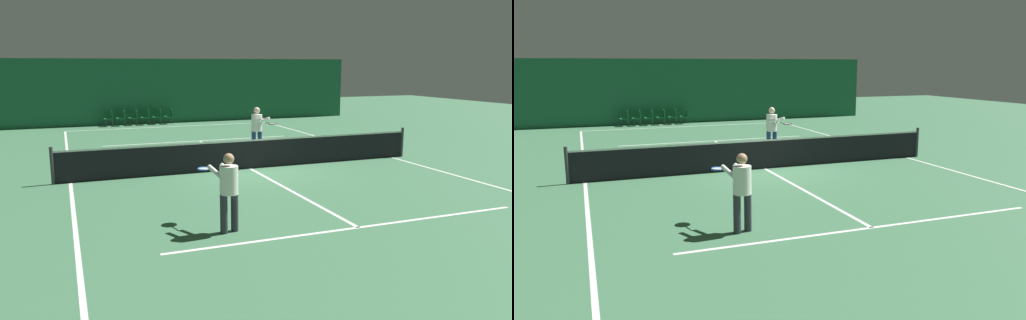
# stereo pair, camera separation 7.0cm
# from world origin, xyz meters

# --- Properties ---
(ground_plane) EXTENTS (60.00, 60.00, 0.00)m
(ground_plane) POSITION_xyz_m (0.00, 0.00, 0.00)
(ground_plane) COLOR #3D704C
(backdrop_curtain) EXTENTS (23.00, 0.12, 3.64)m
(backdrop_curtain) POSITION_xyz_m (0.00, 13.76, 1.82)
(backdrop_curtain) COLOR #1E5B3D
(backdrop_curtain) RESTS_ON ground
(court_line_baseline_far) EXTENTS (11.00, 0.10, 0.00)m
(court_line_baseline_far) POSITION_xyz_m (0.00, 11.90, 0.00)
(court_line_baseline_far) COLOR white
(court_line_baseline_far) RESTS_ON ground
(court_line_service_far) EXTENTS (8.25, 0.10, 0.00)m
(court_line_service_far) POSITION_xyz_m (0.00, 6.40, 0.00)
(court_line_service_far) COLOR white
(court_line_service_far) RESTS_ON ground
(court_line_service_near) EXTENTS (8.25, 0.10, 0.00)m
(court_line_service_near) POSITION_xyz_m (0.00, -6.40, 0.00)
(court_line_service_near) COLOR white
(court_line_service_near) RESTS_ON ground
(court_line_sideline_left) EXTENTS (0.10, 23.80, 0.00)m
(court_line_sideline_left) POSITION_xyz_m (-5.50, 0.00, 0.00)
(court_line_sideline_left) COLOR white
(court_line_sideline_left) RESTS_ON ground
(court_line_sideline_right) EXTENTS (0.10, 23.80, 0.00)m
(court_line_sideline_right) POSITION_xyz_m (5.50, 0.00, 0.00)
(court_line_sideline_right) COLOR white
(court_line_sideline_right) RESTS_ON ground
(court_line_centre) EXTENTS (0.10, 12.80, 0.00)m
(court_line_centre) POSITION_xyz_m (0.00, 0.00, 0.00)
(court_line_centre) COLOR white
(court_line_centre) RESTS_ON ground
(tennis_net) EXTENTS (12.00, 0.10, 1.07)m
(tennis_net) POSITION_xyz_m (0.00, 0.00, 0.51)
(tennis_net) COLOR black
(tennis_net) RESTS_ON ground
(player_near) EXTENTS (0.65, 1.37, 1.62)m
(player_near) POSITION_xyz_m (-2.60, -5.64, 0.94)
(player_near) COLOR #2D2D38
(player_near) RESTS_ON ground
(player_far) EXTENTS (0.66, 1.44, 1.77)m
(player_far) POSITION_xyz_m (1.20, 2.41, 1.03)
(player_far) COLOR navy
(player_far) RESTS_ON ground
(courtside_chair_0) EXTENTS (0.44, 0.44, 0.84)m
(courtside_chair_0) POSITION_xyz_m (-3.19, 13.21, 0.49)
(courtside_chair_0) COLOR #2D2D2D
(courtside_chair_0) RESTS_ON ground
(courtside_chair_1) EXTENTS (0.44, 0.44, 0.84)m
(courtside_chair_1) POSITION_xyz_m (-2.53, 13.21, 0.49)
(courtside_chair_1) COLOR #2D2D2D
(courtside_chair_1) RESTS_ON ground
(courtside_chair_2) EXTENTS (0.44, 0.44, 0.84)m
(courtside_chair_2) POSITION_xyz_m (-1.87, 13.21, 0.49)
(courtside_chair_2) COLOR #2D2D2D
(courtside_chair_2) RESTS_ON ground
(courtside_chair_3) EXTENTS (0.44, 0.44, 0.84)m
(courtside_chair_3) POSITION_xyz_m (-1.22, 13.21, 0.49)
(courtside_chair_3) COLOR #2D2D2D
(courtside_chair_3) RESTS_ON ground
(courtside_chair_4) EXTENTS (0.44, 0.44, 0.84)m
(courtside_chair_4) POSITION_xyz_m (-0.56, 13.21, 0.49)
(courtside_chair_4) COLOR #2D2D2D
(courtside_chair_4) RESTS_ON ground
(courtside_chair_5) EXTENTS (0.44, 0.44, 0.84)m
(courtside_chair_5) POSITION_xyz_m (0.10, 13.21, 0.49)
(courtside_chair_5) COLOR #2D2D2D
(courtside_chair_5) RESTS_ON ground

